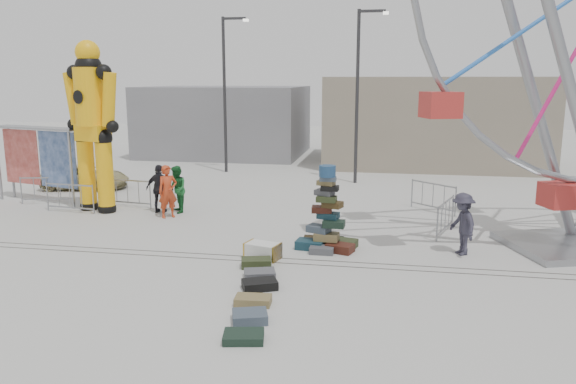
% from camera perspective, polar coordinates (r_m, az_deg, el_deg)
% --- Properties ---
extents(ground, '(90.00, 90.00, 0.00)m').
position_cam_1_polar(ground, '(15.20, -7.66, -7.51)').
color(ground, '#9E9E99').
rests_on(ground, ground).
extents(track_line_near, '(40.00, 0.04, 0.01)m').
position_cam_1_polar(track_line_near, '(15.74, -6.99, -6.81)').
color(track_line_near, '#47443F').
rests_on(track_line_near, ground).
extents(track_line_far, '(40.00, 0.04, 0.01)m').
position_cam_1_polar(track_line_far, '(16.10, -6.57, -6.37)').
color(track_line_far, '#47443F').
rests_on(track_line_far, ground).
extents(building_right, '(12.00, 8.00, 5.00)m').
position_cam_1_polar(building_right, '(33.85, 14.46, 7.01)').
color(building_right, gray).
rests_on(building_right, ground).
extents(building_left, '(10.00, 8.00, 4.40)m').
position_cam_1_polar(building_left, '(37.27, -6.30, 7.22)').
color(building_left, gray).
rests_on(building_left, ground).
extents(lamp_post_right, '(1.41, 0.25, 8.00)m').
position_cam_1_polar(lamp_post_right, '(26.71, 7.26, 10.45)').
color(lamp_post_right, '#2D2D30').
rests_on(lamp_post_right, ground).
extents(lamp_post_left, '(1.41, 0.25, 8.00)m').
position_cam_1_polar(lamp_post_left, '(29.87, -6.30, 10.57)').
color(lamp_post_left, '#2D2D30').
rests_on(lamp_post_left, ground).
extents(suitcase_tower, '(1.83, 1.54, 2.48)m').
position_cam_1_polar(suitcase_tower, '(16.46, 3.96, -3.43)').
color(suitcase_tower, '#173846').
rests_on(suitcase_tower, ground).
extents(crash_test_dummy, '(2.55, 1.24, 6.47)m').
position_cam_1_polar(crash_test_dummy, '(21.94, -19.27, 6.89)').
color(crash_test_dummy, black).
rests_on(crash_test_dummy, ground).
extents(banner_scaffold, '(4.25, 1.78, 3.05)m').
position_cam_1_polar(banner_scaffold, '(24.38, -24.05, 4.29)').
color(banner_scaffold, gray).
rests_on(banner_scaffold, ground).
extents(steamer_trunk, '(1.05, 0.78, 0.44)m').
position_cam_1_polar(steamer_trunk, '(15.66, -2.58, -6.00)').
color(steamer_trunk, silver).
rests_on(steamer_trunk, ground).
extents(row_case_0, '(0.88, 0.66, 0.23)m').
position_cam_1_polar(row_case_0, '(15.02, -3.24, -7.19)').
color(row_case_0, '#2E381C').
rests_on(row_case_0, ground).
extents(row_case_1, '(0.90, 0.75, 0.19)m').
position_cam_1_polar(row_case_1, '(14.25, -2.89, -8.33)').
color(row_case_1, '#515258').
rests_on(row_case_1, ground).
extents(row_case_2, '(0.95, 0.81, 0.22)m').
position_cam_1_polar(row_case_2, '(13.53, -2.89, -9.37)').
color(row_case_2, black).
rests_on(row_case_2, ground).
extents(row_case_3, '(0.83, 0.53, 0.19)m').
position_cam_1_polar(row_case_3, '(12.67, -3.57, -10.93)').
color(row_case_3, olive).
rests_on(row_case_3, ground).
extents(row_case_4, '(0.85, 0.76, 0.20)m').
position_cam_1_polar(row_case_4, '(11.86, -3.89, -12.52)').
color(row_case_4, '#414E5D').
rests_on(row_case_4, ground).
extents(row_case_5, '(0.86, 0.68, 0.16)m').
position_cam_1_polar(row_case_5, '(11.08, -4.53, -14.45)').
color(row_case_5, black).
rests_on(row_case_5, ground).
extents(barricade_dummy_a, '(1.96, 0.63, 1.10)m').
position_cam_1_polar(barricade_dummy_a, '(24.34, -23.27, 0.19)').
color(barricade_dummy_a, gray).
rests_on(barricade_dummy_a, ground).
extents(barricade_dummy_b, '(2.00, 0.31, 1.10)m').
position_cam_1_polar(barricade_dummy_b, '(22.41, -21.27, -0.56)').
color(barricade_dummy_b, gray).
rests_on(barricade_dummy_b, ground).
extents(barricade_dummy_c, '(2.00, 0.36, 1.10)m').
position_cam_1_polar(barricade_dummy_c, '(22.65, -15.98, -0.10)').
color(barricade_dummy_c, gray).
rests_on(barricade_dummy_c, ground).
extents(barricade_wheel_front, '(0.75, 1.92, 1.10)m').
position_cam_1_polar(barricade_wheel_front, '(18.69, 15.69, -2.48)').
color(barricade_wheel_front, gray).
rests_on(barricade_wheel_front, ground).
extents(barricade_wheel_back, '(1.56, 1.40, 1.10)m').
position_cam_1_polar(barricade_wheel_back, '(21.74, 14.51, -0.49)').
color(barricade_wheel_back, gray).
rests_on(barricade_wheel_back, ground).
extents(pedestrian_red, '(0.82, 0.79, 1.90)m').
position_cam_1_polar(pedestrian_red, '(20.49, -12.11, 0.05)').
color(pedestrian_red, '#B73A1A').
rests_on(pedestrian_red, ground).
extents(pedestrian_green, '(1.01, 1.07, 1.76)m').
position_cam_1_polar(pedestrian_green, '(21.17, -11.25, 0.25)').
color(pedestrian_green, '#186028').
rests_on(pedestrian_green, ground).
extents(pedestrian_black, '(1.06, 0.45, 1.80)m').
position_cam_1_polar(pedestrian_black, '(21.32, -12.90, 0.32)').
color(pedestrian_black, black).
rests_on(pedestrian_black, ground).
extents(pedestrian_grey, '(1.04, 1.31, 1.78)m').
position_cam_1_polar(pedestrian_grey, '(16.58, 17.29, -3.11)').
color(pedestrian_grey, '#2B2937').
rests_on(pedestrian_grey, ground).
extents(parked_suv, '(4.07, 2.34, 1.07)m').
position_cam_1_polar(parked_suv, '(27.02, -19.92, 1.45)').
color(parked_suv, tan).
rests_on(parked_suv, ground).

